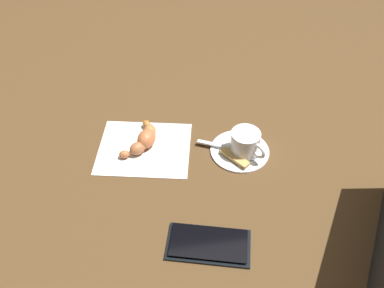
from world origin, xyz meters
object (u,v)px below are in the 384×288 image
at_px(teaspoon, 239,150).
at_px(croissant, 144,139).
at_px(sugar_packet, 235,157).
at_px(napkin, 144,148).
at_px(saucer, 240,152).
at_px(cell_phone, 209,244).
at_px(espresso_cup, 246,143).

height_order(teaspoon, croissant, croissant).
xyz_separation_m(sugar_packet, napkin, (-0.18, 0.06, -0.01)).
bearing_deg(sugar_packet, teaspoon, 109.10).
bearing_deg(saucer, napkin, 167.62).
bearing_deg(teaspoon, napkin, 167.26).
bearing_deg(sugar_packet, cell_phone, -61.82).
distance_m(saucer, sugar_packet, 0.03).
height_order(saucer, cell_phone, cell_phone).
bearing_deg(napkin, croissant, 76.66).
relative_size(sugar_packet, cell_phone, 0.42).
distance_m(saucer, espresso_cup, 0.03).
bearing_deg(teaspoon, espresso_cup, -18.86).
distance_m(sugar_packet, napkin, 0.19).
distance_m(saucer, teaspoon, 0.01).
bearing_deg(cell_phone, teaspoon, 63.58).
bearing_deg(espresso_cup, teaspoon, 161.14).
bearing_deg(cell_phone, croissant, 109.18).
distance_m(espresso_cup, cell_phone, 0.23).
relative_size(napkin, croissant, 1.74).
distance_m(espresso_cup, napkin, 0.21).
distance_m(espresso_cup, teaspoon, 0.02).
bearing_deg(sugar_packet, napkin, -146.04).
height_order(saucer, sugar_packet, sugar_packet).
bearing_deg(croissant, sugar_packet, -22.54).
bearing_deg(croissant, napkin, -103.34).
height_order(sugar_packet, napkin, sugar_packet).
bearing_deg(croissant, cell_phone, -70.82).
height_order(teaspoon, napkin, teaspoon).
distance_m(teaspoon, napkin, 0.20).
relative_size(espresso_cup, croissant, 0.69).
relative_size(saucer, croissant, 1.12).
bearing_deg(espresso_cup, cell_phone, -119.18).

